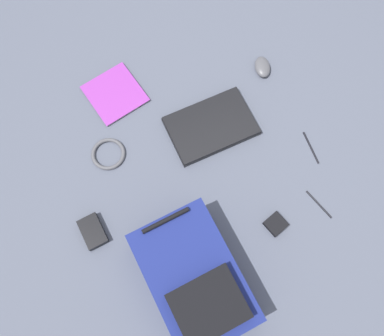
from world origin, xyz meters
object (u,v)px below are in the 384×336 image
at_px(laptop, 211,126).
at_px(earbud_pouch, 276,224).
at_px(backpack, 195,280).
at_px(cable_coil, 108,154).
at_px(pen_blue, 319,204).
at_px(book_comic, 115,94).
at_px(pen_black, 311,147).
at_px(power_brick, 93,232).
at_px(computer_mouse, 262,67).

relative_size(laptop, earbud_pouch, 5.00).
distance_m(backpack, earbud_pouch, 0.38).
bearing_deg(cable_coil, backpack, -78.12).
bearing_deg(pen_blue, earbud_pouch, -178.72).
relative_size(backpack, book_comic, 1.81).
bearing_deg(pen_black, pen_blue, -111.00).
relative_size(laptop, power_brick, 2.91).
bearing_deg(computer_mouse, pen_blue, -78.60).
height_order(laptop, earbud_pouch, laptop).
bearing_deg(pen_blue, laptop, 118.73).
xyz_separation_m(laptop, computer_mouse, (0.32, 0.17, 0.00)).
bearing_deg(backpack, earbud_pouch, 11.11).
bearing_deg(pen_blue, pen_black, 69.00).
height_order(book_comic, pen_blue, book_comic).
bearing_deg(pen_black, power_brick, 178.80).
bearing_deg(computer_mouse, cable_coil, -154.25).
xyz_separation_m(computer_mouse, cable_coil, (-0.75, -0.11, -0.01)).
distance_m(backpack, pen_black, 0.72).
bearing_deg(pen_blue, computer_mouse, 84.31).
bearing_deg(laptop, pen_black, -35.67).
height_order(laptop, book_comic, laptop).
xyz_separation_m(pen_blue, earbud_pouch, (-0.19, -0.00, 0.01)).
height_order(laptop, pen_blue, laptop).
height_order(cable_coil, power_brick, power_brick).
relative_size(backpack, cable_coil, 3.45).
height_order(laptop, computer_mouse, computer_mouse).
bearing_deg(pen_blue, power_brick, 164.09).
bearing_deg(pen_black, laptop, 144.33).
bearing_deg(book_comic, pen_blue, -53.33).
distance_m(laptop, cable_coil, 0.44).
distance_m(laptop, pen_blue, 0.53).
xyz_separation_m(laptop, pen_black, (0.34, -0.24, -0.01)).
relative_size(cable_coil, pen_blue, 1.00).
relative_size(computer_mouse, pen_blue, 0.75).
distance_m(book_comic, pen_blue, 0.96).
bearing_deg(cable_coil, laptop, -6.97).
distance_m(cable_coil, pen_blue, 0.86).
xyz_separation_m(computer_mouse, pen_blue, (-0.06, -0.63, -0.01)).
distance_m(pen_blue, earbud_pouch, 0.19).
xyz_separation_m(power_brick, pen_blue, (0.85, -0.24, -0.01)).
distance_m(backpack, cable_coil, 0.61).
bearing_deg(pen_black, book_comic, 140.26).
xyz_separation_m(laptop, earbud_pouch, (0.06, -0.47, -0.00)).
relative_size(laptop, computer_mouse, 3.44).
distance_m(laptop, earbud_pouch, 0.47).
relative_size(cable_coil, earbud_pouch, 1.95).
bearing_deg(earbud_pouch, laptop, 97.50).
bearing_deg(laptop, pen_blue, -61.27).
bearing_deg(cable_coil, computer_mouse, 8.66).
xyz_separation_m(pen_black, earbud_pouch, (-0.28, -0.23, 0.01)).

